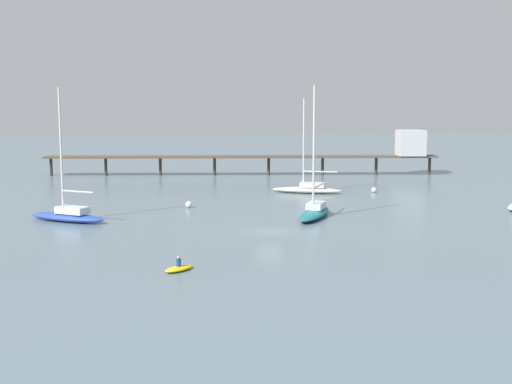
{
  "coord_description": "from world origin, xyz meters",
  "views": [
    {
      "loc": [
        -6.07,
        -63.57,
        12.47
      ],
      "look_at": [
        0.0,
        18.08,
        1.5
      ],
      "focal_mm": 46.75,
      "sensor_mm": 36.0,
      "label": 1
    }
  ],
  "objects_px": {
    "sailboat_teal": "(314,210)",
    "mooring_buoy_outer": "(374,190)",
    "dinghy_yellow": "(179,268)",
    "mooring_buoy_near": "(189,204)",
    "sailboat_cream": "(308,188)",
    "pier": "(330,150)",
    "sailboat_blue": "(68,214)"
  },
  "relations": [
    {
      "from": "sailboat_blue",
      "to": "mooring_buoy_outer",
      "type": "relative_size",
      "value": 19.28
    },
    {
      "from": "sailboat_teal",
      "to": "mooring_buoy_outer",
      "type": "relative_size",
      "value": 19.66
    },
    {
      "from": "pier",
      "to": "mooring_buoy_near",
      "type": "distance_m",
      "value": 42.64
    },
    {
      "from": "mooring_buoy_outer",
      "to": "pier",
      "type": "bearing_deg",
      "value": 94.52
    },
    {
      "from": "dinghy_yellow",
      "to": "mooring_buoy_near",
      "type": "bearing_deg",
      "value": 90.03
    },
    {
      "from": "pier",
      "to": "sailboat_cream",
      "type": "relative_size",
      "value": 5.18
    },
    {
      "from": "dinghy_yellow",
      "to": "sailboat_cream",
      "type": "bearing_deg",
      "value": 69.08
    },
    {
      "from": "dinghy_yellow",
      "to": "pier",
      "type": "bearing_deg",
      "value": 70.15
    },
    {
      "from": "sailboat_blue",
      "to": "dinghy_yellow",
      "type": "relative_size",
      "value": 5.25
    },
    {
      "from": "sailboat_blue",
      "to": "mooring_buoy_outer",
      "type": "height_order",
      "value": "sailboat_blue"
    },
    {
      "from": "mooring_buoy_near",
      "to": "pier",
      "type": "bearing_deg",
      "value": 56.08
    },
    {
      "from": "pier",
      "to": "mooring_buoy_outer",
      "type": "bearing_deg",
      "value": -85.48
    },
    {
      "from": "sailboat_cream",
      "to": "dinghy_yellow",
      "type": "height_order",
      "value": "sailboat_cream"
    },
    {
      "from": "sailboat_blue",
      "to": "dinghy_yellow",
      "type": "distance_m",
      "value": 25.33
    },
    {
      "from": "mooring_buoy_near",
      "to": "mooring_buoy_outer",
      "type": "xyz_separation_m",
      "value": [
        25.55,
        11.8,
        -0.04
      ]
    },
    {
      "from": "dinghy_yellow",
      "to": "mooring_buoy_near",
      "type": "distance_m",
      "value": 30.34
    },
    {
      "from": "dinghy_yellow",
      "to": "mooring_buoy_outer",
      "type": "xyz_separation_m",
      "value": [
        25.53,
        42.14,
        0.15
      ]
    },
    {
      "from": "dinghy_yellow",
      "to": "sailboat_blue",
      "type": "bearing_deg",
      "value": 119.77
    },
    {
      "from": "pier",
      "to": "dinghy_yellow",
      "type": "xyz_separation_m",
      "value": [
        -23.68,
        -65.57,
        -4.18
      ]
    },
    {
      "from": "pier",
      "to": "sailboat_blue",
      "type": "bearing_deg",
      "value": -129.75
    },
    {
      "from": "sailboat_cream",
      "to": "mooring_buoy_near",
      "type": "xyz_separation_m",
      "value": [
        -16.19,
        -11.96,
        -0.35
      ]
    },
    {
      "from": "dinghy_yellow",
      "to": "mooring_buoy_outer",
      "type": "height_order",
      "value": "dinghy_yellow"
    },
    {
      "from": "dinghy_yellow",
      "to": "sailboat_teal",
      "type": "bearing_deg",
      "value": 58.29
    },
    {
      "from": "dinghy_yellow",
      "to": "mooring_buoy_near",
      "type": "xyz_separation_m",
      "value": [
        -0.02,
        30.34,
        0.19
      ]
    },
    {
      "from": "sailboat_cream",
      "to": "mooring_buoy_near",
      "type": "distance_m",
      "value": 20.13
    },
    {
      "from": "sailboat_teal",
      "to": "mooring_buoy_near",
      "type": "xyz_separation_m",
      "value": [
        -13.93,
        7.82,
        -0.38
      ]
    },
    {
      "from": "sailboat_cream",
      "to": "mooring_buoy_outer",
      "type": "height_order",
      "value": "sailboat_cream"
    },
    {
      "from": "pier",
      "to": "sailboat_cream",
      "type": "xyz_separation_m",
      "value": [
        -7.5,
        -23.27,
        -3.64
      ]
    },
    {
      "from": "pier",
      "to": "mooring_buoy_near",
      "type": "height_order",
      "value": "pier"
    },
    {
      "from": "pier",
      "to": "sailboat_teal",
      "type": "distance_m",
      "value": 44.29
    },
    {
      "from": "sailboat_blue",
      "to": "sailboat_cream",
      "type": "height_order",
      "value": "sailboat_blue"
    },
    {
      "from": "dinghy_yellow",
      "to": "mooring_buoy_outer",
      "type": "bearing_deg",
      "value": 58.79
    }
  ]
}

